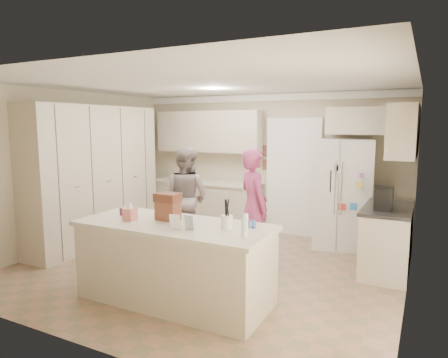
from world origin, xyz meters
The scene contains 41 objects.
floor centered at (0.00, 0.00, -0.01)m, with size 5.20×4.60×0.02m, color #8F6A53.
ceiling centered at (0.00, 0.00, 2.61)m, with size 5.20×4.60×0.02m, color white.
wall_back centered at (0.00, 2.31, 1.30)m, with size 5.20×0.02×2.60m, color #C0B293.
wall_front centered at (0.00, -2.31, 1.30)m, with size 5.20×0.02×2.60m, color #C0B293.
wall_left centered at (-2.61, 0.00, 1.30)m, with size 0.02×4.60×2.60m, color #C0B293.
wall_right centered at (2.61, 0.00, 1.30)m, with size 0.02×4.60×2.60m, color #C0B293.
crown_back centered at (0.00, 2.26, 2.53)m, with size 5.20×0.08×0.12m, color white.
pantry_bank centered at (-2.30, 0.20, 1.18)m, with size 0.60×2.60×2.35m, color beige.
back_base_cab centered at (-1.15, 2.00, 0.44)m, with size 2.20×0.60×0.88m, color beige.
back_countertop centered at (-1.15, 1.99, 0.90)m, with size 2.24×0.63×0.04m, color beige.
back_upper_cab centered at (-1.15, 2.12, 1.90)m, with size 2.20×0.35×0.80m, color beige.
doorway_opening centered at (0.55, 2.28, 1.05)m, with size 0.90×0.06×2.10m, color black.
doorway_casing centered at (0.55, 2.24, 1.05)m, with size 1.02×0.03×2.22m, color white.
wall_frame_upper centered at (0.02, 2.27, 1.55)m, with size 0.15×0.02×0.20m, color brown.
wall_frame_lower centered at (0.02, 2.27, 1.28)m, with size 0.15×0.02×0.20m, color brown.
refrigerator centered at (1.51, 1.90, 0.90)m, with size 0.90×0.70×1.80m, color white.
fridge_seam centered at (1.51, 1.54, 0.90)m, with size 0.01×0.02×1.78m, color gray.
fridge_dispenser centered at (1.29, 1.53, 1.15)m, with size 0.22×0.03×0.35m, color black.
fridge_handle_l centered at (1.46, 1.53, 1.05)m, with size 0.02×0.02×0.85m, color silver.
fridge_handle_r centered at (1.56, 1.53, 1.05)m, with size 0.02×0.02×0.85m, color silver.
over_fridge_cab centered at (1.65, 2.12, 2.10)m, with size 0.95×0.35×0.45m, color beige.
right_base_cab centered at (2.30, 1.00, 0.44)m, with size 0.60×1.20×0.88m, color beige.
right_countertop centered at (2.29, 1.00, 0.90)m, with size 0.63×1.24×0.04m, color #2D2B28.
right_upper_cab centered at (2.43, 1.20, 1.95)m, with size 0.35×1.50×0.70m, color beige.
coffee_maker centered at (2.25, 0.80, 1.07)m, with size 0.22×0.28×0.30m, color black.
island_base centered at (0.20, -1.10, 0.44)m, with size 2.20×0.90×0.88m, color beige.
island_top centered at (0.20, -1.10, 0.90)m, with size 2.28×0.96×0.05m, color beige.
utensil_crock centered at (0.85, -1.05, 1.00)m, with size 0.13×0.13×0.15m, color white.
tissue_box centered at (-0.35, -1.20, 1.00)m, with size 0.13×0.13×0.14m, color #E77673.
tissue_plume centered at (-0.35, -1.20, 1.10)m, with size 0.08×0.08×0.08m, color white.
dollhouse_body centered at (0.05, -1.00, 1.04)m, with size 0.26×0.18×0.22m, color brown.
dollhouse_roof centered at (0.05, -1.00, 1.20)m, with size 0.28×0.20×0.10m, color #592D1E.
jam_jar centered at (-0.60, -1.05, 0.97)m, with size 0.07×0.07×0.09m, color #59263F.
greeting_card_a centered at (0.35, -1.30, 1.01)m, with size 0.12×0.01×0.16m, color white.
greeting_card_b centered at (0.50, -1.25, 1.01)m, with size 0.12×0.01×0.16m, color silver.
water_bottle centered at (1.15, -1.25, 1.04)m, with size 0.07×0.07×0.24m, color silver.
shaker_salt centered at (1.02, -0.88, 0.97)m, with size 0.05×0.05×0.09m, color #3855B0.
shaker_pepper centered at (1.09, -0.88, 0.97)m, with size 0.05×0.05×0.09m, color #3855B0.
teen_boy centered at (-0.79, 0.70, 0.84)m, with size 0.82×0.64×1.68m, color gray.
teen_girl centered at (0.53, 0.46, 0.85)m, with size 0.62×0.41×1.71m, color #C13F6C.
fridge_magnets centered at (1.51, 1.53, 0.90)m, with size 0.76×0.02×1.44m, color tan, non-canonical shape.
Camera 1 is at (2.73, -4.79, 2.05)m, focal length 32.00 mm.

